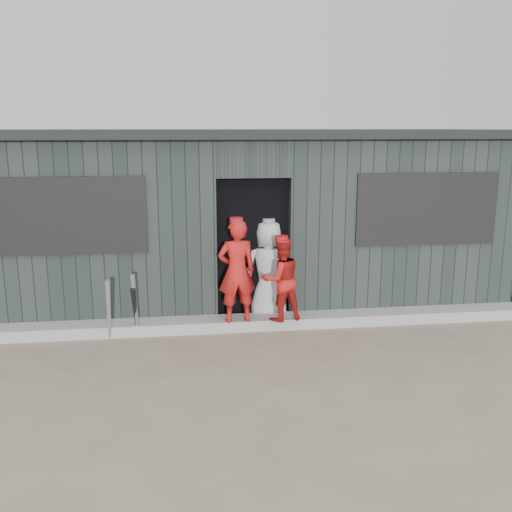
{
  "coord_description": "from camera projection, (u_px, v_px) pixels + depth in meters",
  "views": [
    {
      "loc": [
        -0.96,
        -5.44,
        2.65
      ],
      "look_at": [
        0.0,
        1.8,
        1.0
      ],
      "focal_mm": 40.0,
      "sensor_mm": 36.0,
      "label": 1
    }
  ],
  "objects": [
    {
      "name": "player_red_right",
      "position": [
        281.0,
        279.0,
        7.47
      ],
      "size": [
        0.63,
        0.54,
        1.11
      ],
      "primitive_type": "imported",
      "rotation": [
        0.0,
        0.0,
        3.4
      ],
      "color": "#B01815",
      "rests_on": "curb"
    },
    {
      "name": "dugout",
      "position": [
        242.0,
        215.0,
        9.08
      ],
      "size": [
        8.3,
        3.3,
        2.62
      ],
      "color": "black",
      "rests_on": "ground"
    },
    {
      "name": "bat_mid",
      "position": [
        135.0,
        306.0,
        7.27
      ],
      "size": [
        0.12,
        0.19,
        0.86
      ],
      "primitive_type": "cone",
      "rotation": [
        0.13,
        0.0,
        -0.28
      ],
      "color": "gray",
      "rests_on": "ground"
    },
    {
      "name": "bat_right",
      "position": [
        135.0,
        312.0,
        7.31
      ],
      "size": [
        0.09,
        0.28,
        0.68
      ],
      "primitive_type": "cone",
      "rotation": [
        0.3,
        0.0,
        -0.08
      ],
      "color": "black",
      "rests_on": "ground"
    },
    {
      "name": "ground",
      "position": [
        278.0,
        386.0,
        5.97
      ],
      "size": [
        80.0,
        80.0,
        0.0
      ],
      "primitive_type": "plane",
      "color": "#746150",
      "rests_on": "ground"
    },
    {
      "name": "bat_left",
      "position": [
        109.0,
        310.0,
        7.15
      ],
      "size": [
        0.12,
        0.25,
        0.82
      ],
      "primitive_type": "cone",
      "rotation": [
        0.21,
        0.0,
        0.21
      ],
      "color": "#9B9BA4",
      "rests_on": "ground"
    },
    {
      "name": "player_red_left",
      "position": [
        237.0,
        271.0,
        7.39
      ],
      "size": [
        0.53,
        0.37,
        1.36
      ],
      "primitive_type": "imported",
      "rotation": [
        0.0,
        0.0,
        3.24
      ],
      "color": "#B21815",
      "rests_on": "curb"
    },
    {
      "name": "player_grey_back",
      "position": [
        269.0,
        271.0,
        7.91
      ],
      "size": [
        0.72,
        0.5,
        1.42
      ],
      "primitive_type": "imported",
      "rotation": [
        0.0,
        0.0,
        3.22
      ],
      "color": "#AEAEAE",
      "rests_on": "ground"
    },
    {
      "name": "curb",
      "position": [
        256.0,
        322.0,
        7.71
      ],
      "size": [
        8.0,
        0.36,
        0.15
      ],
      "primitive_type": "cube",
      "color": "gray",
      "rests_on": "ground"
    }
  ]
}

